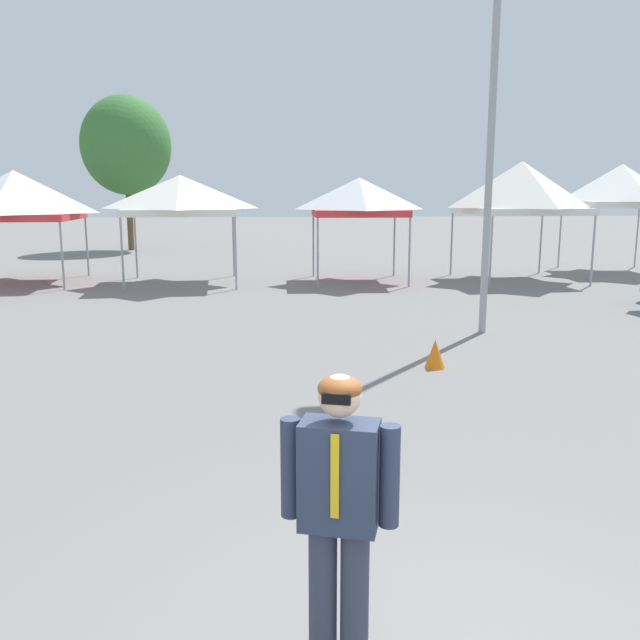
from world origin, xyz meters
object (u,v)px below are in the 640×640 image
canopy_tent_far_left (15,195)px  tree_behind_tents_right (126,146)px  traffic_cone_lot_center (435,354)px  canopy_tent_left_of_center (521,188)px  light_pole_near_lift (495,51)px  canopy_tent_center (180,195)px  canopy_tent_behind_right (621,186)px  person_foreground (339,507)px  canopy_tent_far_right (359,197)px

canopy_tent_far_left → tree_behind_tents_right: bearing=84.2°
traffic_cone_lot_center → canopy_tent_left_of_center: bearing=62.4°
canopy_tent_left_of_center → light_pole_near_lift: bearing=-115.9°
canopy_tent_center → canopy_tent_left_of_center: 10.25m
canopy_tent_behind_right → light_pole_near_lift: light_pole_near_lift is taller
canopy_tent_left_of_center → canopy_tent_behind_right: size_ratio=1.00×
canopy_tent_center → person_foreground: canopy_tent_center is taller
light_pole_near_lift → traffic_cone_lot_center: 5.86m
canopy_tent_behind_right → traffic_cone_lot_center: size_ratio=7.95×
canopy_tent_far_left → canopy_tent_center: canopy_tent_far_left is taller
canopy_tent_center → canopy_tent_behind_right: bearing=6.4°
person_foreground → tree_behind_tents_right: bearing=102.2°
traffic_cone_lot_center → canopy_tent_far_left: bearing=132.1°
light_pole_near_lift → tree_behind_tents_right: light_pole_near_lift is taller
canopy_tent_behind_right → person_foreground: bearing=-122.5°
canopy_tent_behind_right → traffic_cone_lot_center: canopy_tent_behind_right is taller
person_foreground → light_pole_near_lift: light_pole_near_lift is taller
light_pole_near_lift → traffic_cone_lot_center: light_pole_near_lift is taller
canopy_tent_center → traffic_cone_lot_center: bearing=-64.4°
person_foreground → traffic_cone_lot_center: bearing=70.6°
canopy_tent_center → light_pole_near_lift: size_ratio=0.36×
person_foreground → canopy_tent_left_of_center: bearing=65.5°
canopy_tent_left_of_center → tree_behind_tents_right: (-13.92, 12.28, 1.96)m
canopy_tent_far_left → person_foreground: canopy_tent_far_left is taller
canopy_tent_center → canopy_tent_left_of_center: canopy_tent_left_of_center is taller
canopy_tent_left_of_center → canopy_tent_far_left: bearing=177.3°
canopy_tent_left_of_center → tree_behind_tents_right: tree_behind_tents_right is taller
canopy_tent_left_of_center → canopy_tent_behind_right: (4.19, 1.80, 0.08)m
canopy_tent_center → canopy_tent_left_of_center: size_ratio=0.93×
canopy_tent_left_of_center → traffic_cone_lot_center: canopy_tent_left_of_center is taller
canopy_tent_far_left → traffic_cone_lot_center: size_ratio=7.67×
canopy_tent_center → light_pole_near_lift: bearing=-49.7°
light_pole_near_lift → canopy_tent_center: bearing=130.3°
person_foreground → tree_behind_tents_right: (-6.29, 29.02, 3.75)m
canopy_tent_center → tree_behind_tents_right: 12.83m
canopy_tent_behind_right → person_foreground: canopy_tent_behind_right is taller
tree_behind_tents_right → traffic_cone_lot_center: (8.62, -22.42, -4.56)m
canopy_tent_far_left → light_pole_near_lift: 14.36m
canopy_tent_behind_right → canopy_tent_far_left: bearing=-176.8°
traffic_cone_lot_center → canopy_tent_behind_right: bearing=51.5°
canopy_tent_center → tree_behind_tents_right: size_ratio=0.48×
person_foreground → canopy_tent_behind_right: bearing=57.5°
canopy_tent_left_of_center → person_foreground: bearing=-114.5°
canopy_tent_center → light_pole_near_lift: light_pole_near_lift is taller
light_pole_near_lift → canopy_tent_far_right: bearing=99.4°
canopy_tent_center → canopy_tent_left_of_center: bearing=-1.0°
canopy_tent_far_right → canopy_tent_left_of_center: (4.95, -0.17, 0.27)m
canopy_tent_left_of_center → canopy_tent_center: bearing=179.0°
canopy_tent_far_right → light_pole_near_lift: size_ratio=0.34×
canopy_tent_far_left → canopy_tent_far_right: bearing=-3.0°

